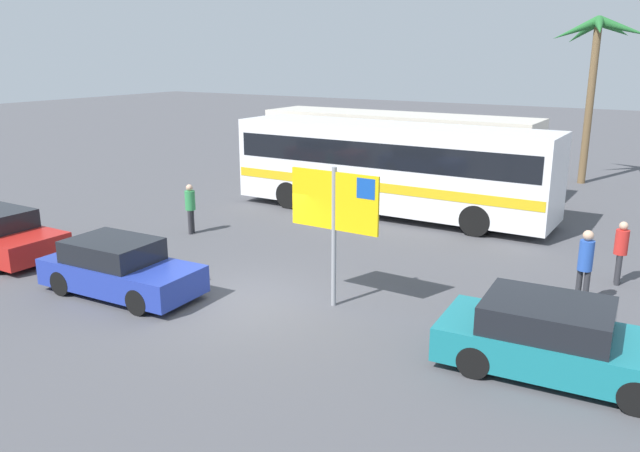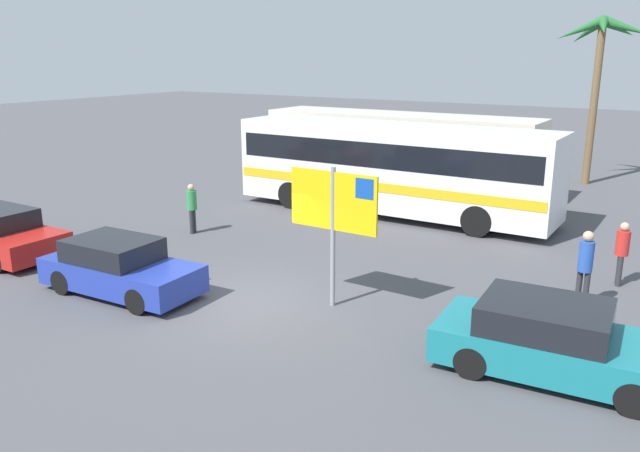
% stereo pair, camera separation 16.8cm
% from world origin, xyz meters
% --- Properties ---
extents(ground, '(120.00, 120.00, 0.00)m').
position_xyz_m(ground, '(0.00, 0.00, 0.00)').
color(ground, '#4C4C51').
extents(bus_front_coach, '(11.40, 2.62, 3.17)m').
position_xyz_m(bus_front_coach, '(-0.66, 9.29, 1.78)').
color(bus_front_coach, white).
rests_on(bus_front_coach, ground).
extents(bus_rear_coach, '(11.40, 2.62, 3.17)m').
position_xyz_m(bus_rear_coach, '(-2.19, 13.07, 1.78)').
color(bus_rear_coach, silver).
rests_on(bus_rear_coach, ground).
extents(ferry_sign, '(2.20, 0.12, 3.20)m').
position_xyz_m(ferry_sign, '(2.01, 0.88, 2.33)').
color(ferry_sign, gray).
rests_on(ferry_sign, ground).
extents(car_blue, '(4.02, 1.83, 1.32)m').
position_xyz_m(car_blue, '(-2.75, -1.16, 0.63)').
color(car_blue, '#23389E').
rests_on(car_blue, ground).
extents(car_teal, '(4.32, 2.15, 1.32)m').
position_xyz_m(car_teal, '(6.94, 0.23, 0.64)').
color(car_teal, '#19757F').
rests_on(car_teal, ground).
extents(pedestrian_by_bus, '(0.32, 0.32, 1.80)m').
position_xyz_m(pedestrian_by_bus, '(6.80, 3.75, 1.07)').
color(pedestrian_by_bus, '#2D2D33').
rests_on(pedestrian_by_bus, ground).
extents(pedestrian_near_sign, '(0.32, 0.32, 1.60)m').
position_xyz_m(pedestrian_near_sign, '(-4.94, 3.67, 0.93)').
color(pedestrian_near_sign, '#2D2D33').
rests_on(pedestrian_near_sign, ground).
extents(pedestrian_crossing_lot, '(0.32, 0.32, 1.61)m').
position_xyz_m(pedestrian_crossing_lot, '(7.29, 5.79, 0.94)').
color(pedestrian_crossing_lot, '#2D2D33').
rests_on(pedestrian_crossing_lot, ground).
extents(palm_tree_seaside, '(3.77, 3.98, 7.07)m').
position_xyz_m(palm_tree_seaside, '(4.22, 18.77, 5.72)').
color(palm_tree_seaside, brown).
rests_on(palm_tree_seaside, ground).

